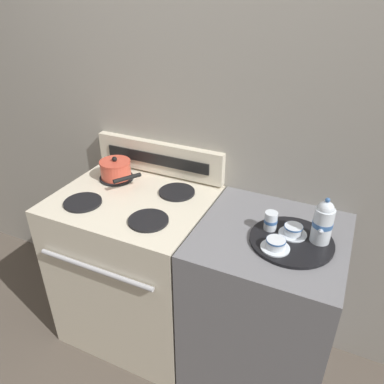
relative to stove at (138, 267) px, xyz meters
name	(u,v)px	position (x,y,z in m)	size (l,w,h in m)	color
ground_plane	(190,342)	(0.33, 0.00, -0.46)	(6.00, 6.00, 0.00)	brown
wall_back	(218,151)	(0.33, 0.35, 0.64)	(6.00, 0.05, 2.20)	#9E998E
stove	(138,267)	(0.00, 0.00, 0.00)	(0.79, 0.67, 0.93)	beige
control_panel	(159,158)	(0.00, 0.30, 0.56)	(0.77, 0.05, 0.18)	beige
side_counter	(262,308)	(0.73, 0.00, 0.00)	(0.65, 0.64, 0.92)	slate
saucepan	(116,169)	(-0.18, 0.14, 0.52)	(0.27, 0.24, 0.12)	#D14C38
serving_tray	(291,241)	(0.82, -0.02, 0.46)	(0.35, 0.35, 0.01)	black
teapot	(323,222)	(0.92, 0.02, 0.57)	(0.08, 0.13, 0.21)	silver
teacup_left	(293,230)	(0.81, 0.01, 0.49)	(0.12, 0.12, 0.04)	silver
teacup_right	(276,244)	(0.77, -0.11, 0.49)	(0.12, 0.12, 0.04)	silver
creamer_jug	(271,221)	(0.71, 0.01, 0.51)	(0.06, 0.06, 0.08)	silver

